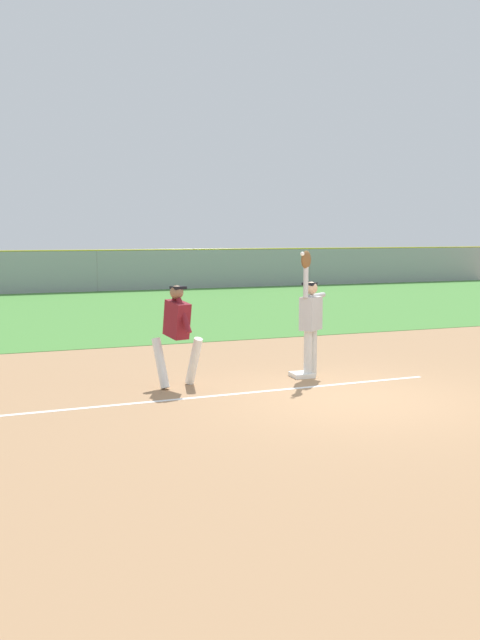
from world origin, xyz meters
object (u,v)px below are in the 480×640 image
Objects in this scene: parked_car_tan at (254,269)px; fielder at (310,315)px; runner at (177,328)px; first_base at (302,375)px; parked_car_black at (156,271)px; parked_car_red at (59,273)px; baseball at (302,254)px.

fielder is at bearing -116.99° from parked_car_tan.
first_base is at bearing -15.83° from runner.
parked_car_red is at bearing 175.95° from parked_car_black.
baseball reaches higher than first_base.
runner is 0.38× the size of parked_car_red.
parked_car_tan is at bearing 69.47° from first_base.
baseball reaches higher than parked_car_red.
fielder is 0.50× the size of parked_car_tan.
parked_car_tan is (11.19, 23.65, -0.32)m from runner.
parked_car_tan is (5.23, -0.51, 0.00)m from parked_car_black.
parked_car_red and parked_car_tan have the same top height.
parked_car_tan is at bearing -57.68° from fielder.
baseball reaches higher than parked_car_tan.
runner is at bearing 179.39° from first_base.
parked_car_black is at bearing 81.45° from first_base.
parked_car_black and parked_car_tan have the same top height.
parked_car_red is (-1.36, 24.06, -0.45)m from fielder.
parked_car_black is at bearing 167.64° from parked_car_tan.
first_base is at bearing 60.57° from baseball.
baseball is at bearing -104.44° from parked_car_black.
runner is 24.06m from parked_car_red.
baseball is 0.02× the size of parked_car_black.
runner reaches higher than parked_car_tan.
parked_car_red is 4.85m from parked_car_black.
baseball is 24.76m from parked_car_black.
fielder is 2.48m from runner.
fielder reaches higher than first_base.
first_base is 0.22× the size of runner.
fielder is at bearing -103.86° from parked_car_black.
fielder is 24.10m from parked_car_red.
parked_car_tan reaches higher than first_base.
fielder is at bearing -1.24° from first_base.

